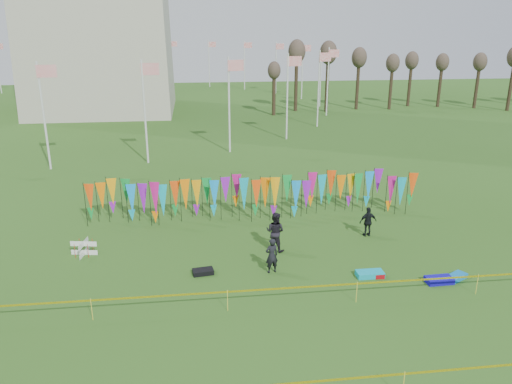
{
  "coord_description": "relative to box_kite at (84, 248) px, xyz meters",
  "views": [
    {
      "loc": [
        -2.97,
        -18.35,
        10.42
      ],
      "look_at": [
        0.07,
        6.0,
        2.21
      ],
      "focal_mm": 35.0,
      "sensor_mm": 36.0,
      "label": 1
    }
  ],
  "objects": [
    {
      "name": "caution_tape_near",
      "position": [
        8.21,
        -5.76,
        0.42
      ],
      "size": [
        26.0,
        0.02,
        0.9
      ],
      "color": "#ECE304",
      "rests_on": "ground"
    },
    {
      "name": "kite_bag_teal",
      "position": [
        16.44,
        -4.44,
        -0.26
      ],
      "size": [
        1.14,
        0.94,
        0.2
      ],
      "primitive_type": "cube",
      "rotation": [
        0.0,
        0.0,
        0.52
      ],
      "color": "#0E74C5",
      "rests_on": "ground"
    },
    {
      "name": "person_mid",
      "position": [
        9.12,
        -0.6,
        0.62
      ],
      "size": [
        1.12,
        1.01,
        1.96
      ],
      "primitive_type": "imported",
      "rotation": [
        0.0,
        0.0,
        2.57
      ],
      "color": "black",
      "rests_on": "ground"
    },
    {
      "name": "banner_row",
      "position": [
        8.71,
        3.98,
        1.12
      ],
      "size": [
        18.64,
        0.64,
        2.37
      ],
      "color": "black",
      "rests_on": "ground"
    },
    {
      "name": "kite_bag_turquoise",
      "position": [
        12.81,
        -3.76,
        -0.24
      ],
      "size": [
        1.18,
        0.59,
        0.24
      ],
      "primitive_type": "cube",
      "rotation": [
        0.0,
        0.0,
        -0.0
      ],
      "color": "#0DAAC5",
      "rests_on": "ground"
    },
    {
      "name": "flagpole_ring",
      "position": [
        -5.57,
        43.86,
        3.64
      ],
      "size": [
        57.4,
        56.16,
        8.0
      ],
      "color": "silver",
      "rests_on": "ground"
    },
    {
      "name": "kite_bag_black",
      "position": [
        5.58,
        -2.62,
        -0.25
      ],
      "size": [
        0.97,
        0.65,
        0.21
      ],
      "primitive_type": "cube",
      "rotation": [
        0.0,
        0.0,
        0.14
      ],
      "color": "black",
      "rests_on": "ground"
    },
    {
      "name": "tree_line",
      "position": [
        40.43,
        39.86,
        5.81
      ],
      "size": [
        53.92,
        1.92,
        7.84
      ],
      "color": "#3D2F1E",
      "rests_on": "ground"
    },
    {
      "name": "kite_bag_red",
      "position": [
        12.84,
        -3.8,
        -0.26
      ],
      "size": [
        1.12,
        0.55,
        0.2
      ],
      "primitive_type": "cube",
      "rotation": [
        0.0,
        0.0,
        -0.05
      ],
      "color": "#B20B12",
      "rests_on": "ground"
    },
    {
      "name": "person_left",
      "position": [
        8.61,
        -2.84,
        0.45
      ],
      "size": [
        0.68,
        0.57,
        1.62
      ],
      "primitive_type": "imported",
      "rotation": [
        0.0,
        0.0,
        3.41
      ],
      "color": "black",
      "rests_on": "ground"
    },
    {
      "name": "caution_tape_far",
      "position": [
        8.21,
        -11.08,
        0.42
      ],
      "size": [
        26.0,
        0.02,
        0.9
      ],
      "color": "#ECE304",
      "rests_on": "ground"
    },
    {
      "name": "person_right",
      "position": [
        14.18,
        0.55,
        0.43
      ],
      "size": [
        0.97,
        0.61,
        1.58
      ],
      "primitive_type": "imported",
      "rotation": [
        0.0,
        0.0,
        3.23
      ],
      "color": "black",
      "rests_on": "ground"
    },
    {
      "name": "box_kite",
      "position": [
        0.0,
        0.0,
        0.0
      ],
      "size": [
        0.65,
        0.65,
        0.72
      ],
      "rotation": [
        0.0,
        0.0,
        -0.17
      ],
      "color": "red",
      "rests_on": "ground"
    },
    {
      "name": "ground",
      "position": [
        8.43,
        -4.14,
        -0.36
      ],
      "size": [
        160.0,
        160.0,
        0.0
      ],
      "primitive_type": "plane",
      "color": "#284F16",
      "rests_on": "ground"
    },
    {
      "name": "kite_bag_blue",
      "position": [
        15.56,
        -4.65,
        -0.24
      ],
      "size": [
        1.16,
        0.63,
        0.24
      ],
      "primitive_type": "cube",
      "rotation": [
        0.0,
        0.0,
        0.03
      ],
      "color": "#130BB7",
      "rests_on": "ground"
    }
  ]
}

